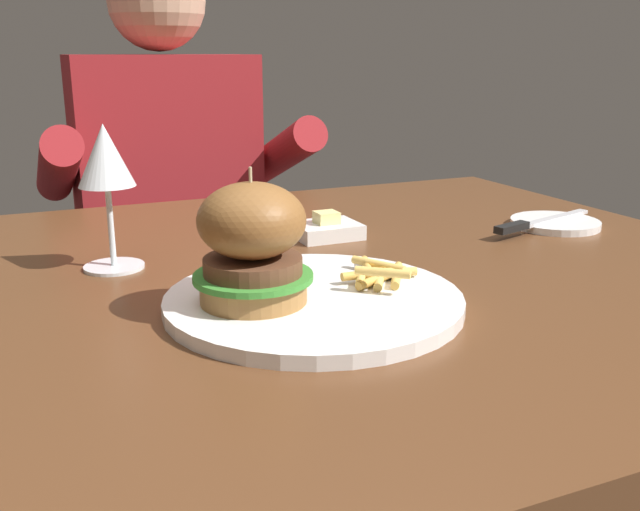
% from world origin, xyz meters
% --- Properties ---
extents(dining_table, '(1.13, 0.92, 0.74)m').
position_xyz_m(dining_table, '(0.00, 0.00, 0.65)').
color(dining_table, '#56331C').
rests_on(dining_table, ground).
extents(main_plate, '(0.30, 0.30, 0.01)m').
position_xyz_m(main_plate, '(-0.04, -0.12, 0.75)').
color(main_plate, white).
rests_on(main_plate, dining_table).
extents(burger_sandwich, '(0.11, 0.11, 0.13)m').
position_xyz_m(burger_sandwich, '(-0.10, -0.11, 0.81)').
color(burger_sandwich, '#9E6B38').
rests_on(burger_sandwich, main_plate).
extents(fries_pile, '(0.09, 0.12, 0.03)m').
position_xyz_m(fries_pile, '(0.04, -0.11, 0.76)').
color(fries_pile, '#EABC5B').
rests_on(fries_pile, main_plate).
extents(wine_glass, '(0.07, 0.07, 0.17)m').
position_xyz_m(wine_glass, '(-0.20, 0.10, 0.86)').
color(wine_glass, silver).
rests_on(wine_glass, dining_table).
extents(bread_plate, '(0.13, 0.13, 0.01)m').
position_xyz_m(bread_plate, '(0.42, 0.05, 0.74)').
color(bread_plate, white).
rests_on(bread_plate, dining_table).
extents(table_knife, '(0.21, 0.07, 0.01)m').
position_xyz_m(table_knife, '(0.37, 0.04, 0.75)').
color(table_knife, silver).
rests_on(table_knife, bread_plate).
extents(butter_dish, '(0.09, 0.07, 0.04)m').
position_xyz_m(butter_dish, '(0.09, 0.13, 0.75)').
color(butter_dish, white).
rests_on(butter_dish, dining_table).
extents(diner_person, '(0.51, 0.36, 1.18)m').
position_xyz_m(diner_person, '(0.00, 0.74, 0.56)').
color(diner_person, '#282833').
rests_on(diner_person, ground).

